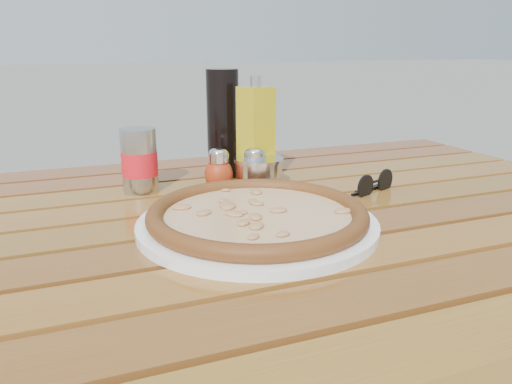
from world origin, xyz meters
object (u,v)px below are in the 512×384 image
object	(u,v)px
parmesan_tin	(258,172)
soda_can	(139,161)
sunglasses	(374,184)
table	(260,255)
dark_bottle	(223,123)
oregano_shaker	(255,169)
olive_oil_cruet	(256,135)
plate	(257,224)
pizza	(257,214)
pepper_shaker	(219,170)

from	to	relation	value
parmesan_tin	soda_can	bearing A→B (deg)	165.72
parmesan_tin	sunglasses	world-z (taller)	parmesan_tin
table	dark_bottle	distance (m)	0.32
oregano_shaker	soda_can	world-z (taller)	soda_can
table	parmesan_tin	xyz separation A→B (m)	(0.05, 0.14, 0.11)
table	olive_oil_cruet	distance (m)	0.25
plate	parmesan_tin	size ratio (longest dim) A/B	3.53
pizza	parmesan_tin	distance (m)	0.22
soda_can	parmesan_tin	bearing A→B (deg)	-14.28
soda_can	sunglasses	bearing A→B (deg)	-21.90
soda_can	olive_oil_cruet	bearing A→B (deg)	-5.02
plate	olive_oil_cruet	size ratio (longest dim) A/B	1.71
parmesan_tin	sunglasses	xyz separation A→B (m)	(0.19, -0.11, -0.01)
pizza	soda_can	distance (m)	0.30
olive_oil_cruet	pepper_shaker	bearing A→B (deg)	-167.14
pizza	oregano_shaker	xyz separation A→B (m)	(0.07, 0.20, 0.02)
plate	pizza	world-z (taller)	pizza
plate	sunglasses	bearing A→B (deg)	20.03
dark_bottle	soda_can	size ratio (longest dim) A/B	1.83
table	plate	xyz separation A→B (m)	(-0.03, -0.07, 0.08)
dark_bottle	olive_oil_cruet	size ratio (longest dim) A/B	1.05
dark_bottle	oregano_shaker	bearing A→B (deg)	-79.34
dark_bottle	soda_can	world-z (taller)	dark_bottle
pizza	dark_bottle	bearing A→B (deg)	80.95
soda_can	sunglasses	size ratio (longest dim) A/B	1.12
olive_oil_cruet	sunglasses	world-z (taller)	olive_oil_cruet
plate	parmesan_tin	bearing A→B (deg)	67.97
pizza	olive_oil_cruet	size ratio (longest dim) A/B	1.60
plate	olive_oil_cruet	distance (m)	0.28
sunglasses	oregano_shaker	bearing A→B (deg)	130.83
plate	sunglasses	distance (m)	0.29
dark_bottle	sunglasses	size ratio (longest dim) A/B	2.05
pizza	dark_bottle	size ratio (longest dim) A/B	1.53
parmesan_tin	pizza	bearing A→B (deg)	-112.03
olive_oil_cruet	soda_can	bearing A→B (deg)	174.98
dark_bottle	pizza	bearing A→B (deg)	-99.05
oregano_shaker	sunglasses	world-z (taller)	oregano_shaker
table	oregano_shaker	xyz separation A→B (m)	(0.04, 0.14, 0.11)
oregano_shaker	parmesan_tin	xyz separation A→B (m)	(0.01, 0.00, -0.01)
pepper_shaker	dark_bottle	size ratio (longest dim) A/B	0.37
table	pizza	distance (m)	0.12
table	dark_bottle	size ratio (longest dim) A/B	6.36
pizza	oregano_shaker	size ratio (longest dim) A/B	4.10
parmesan_tin	dark_bottle	bearing A→B (deg)	105.33
table	oregano_shaker	bearing A→B (deg)	72.68
olive_oil_cruet	parmesan_tin	xyz separation A→B (m)	(-0.01, -0.04, -0.07)
pizza	dark_bottle	distance (m)	0.34
olive_oil_cruet	parmesan_tin	bearing A→B (deg)	-103.40
table	parmesan_tin	bearing A→B (deg)	69.63
olive_oil_cruet	table	bearing A→B (deg)	-109.02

